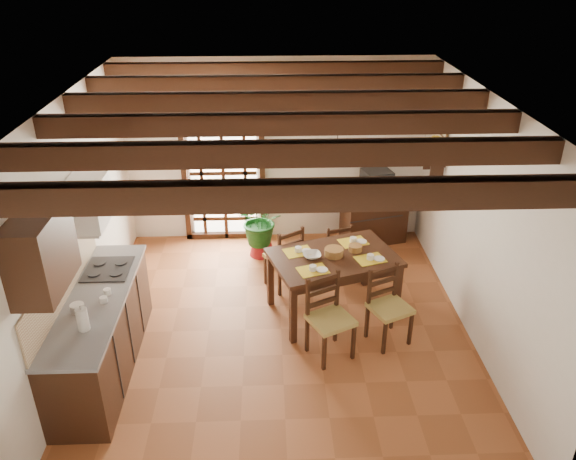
{
  "coord_description": "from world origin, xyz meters",
  "views": [
    {
      "loc": [
        -0.13,
        -5.54,
        4.19
      ],
      "look_at": [
        0.1,
        0.4,
        1.15
      ],
      "focal_mm": 35.0,
      "sensor_mm": 36.0,
      "label": 1
    }
  ],
  "objects_px": {
    "chair_far_right": "(334,260)",
    "crt_tv": "(377,182)",
    "chair_near_left": "(329,332)",
    "chair_near_right": "(388,319)",
    "sideboard": "(374,217)",
    "potted_plant": "(261,220)",
    "pendant_lamp": "(337,154)",
    "dining_table": "(333,263)",
    "kitchen_counter": "(101,332)",
    "chair_far_left": "(284,268)"
  },
  "relations": [
    {
      "from": "chair_far_right",
      "to": "crt_tv",
      "type": "bearing_deg",
      "value": -140.96
    },
    {
      "from": "chair_near_left",
      "to": "chair_near_right",
      "type": "relative_size",
      "value": 1.05
    },
    {
      "from": "sideboard",
      "to": "chair_near_left",
      "type": "bearing_deg",
      "value": -124.26
    },
    {
      "from": "potted_plant",
      "to": "pendant_lamp",
      "type": "height_order",
      "value": "pendant_lamp"
    },
    {
      "from": "pendant_lamp",
      "to": "dining_table",
      "type": "bearing_deg",
      "value": -90.0
    },
    {
      "from": "sideboard",
      "to": "pendant_lamp",
      "type": "bearing_deg",
      "value": -130.13
    },
    {
      "from": "sideboard",
      "to": "pendant_lamp",
      "type": "relative_size",
      "value": 1.14
    },
    {
      "from": "chair_far_right",
      "to": "sideboard",
      "type": "relative_size",
      "value": 0.88
    },
    {
      "from": "dining_table",
      "to": "chair_near_right",
      "type": "xyz_separation_m",
      "value": [
        0.59,
        -0.61,
        -0.41
      ]
    },
    {
      "from": "chair_near_right",
      "to": "crt_tv",
      "type": "bearing_deg",
      "value": 58.86
    },
    {
      "from": "crt_tv",
      "to": "chair_near_right",
      "type": "bearing_deg",
      "value": -110.33
    },
    {
      "from": "pendant_lamp",
      "to": "chair_near_right",
      "type": "bearing_deg",
      "value": -50.58
    },
    {
      "from": "dining_table",
      "to": "chair_far_right",
      "type": "relative_size",
      "value": 2.03
    },
    {
      "from": "dining_table",
      "to": "crt_tv",
      "type": "relative_size",
      "value": 3.53
    },
    {
      "from": "kitchen_counter",
      "to": "dining_table",
      "type": "relative_size",
      "value": 1.31
    },
    {
      "from": "chair_near_right",
      "to": "sideboard",
      "type": "xyz_separation_m",
      "value": [
        0.26,
        2.48,
        0.12
      ]
    },
    {
      "from": "dining_table",
      "to": "pendant_lamp",
      "type": "xyz_separation_m",
      "value": [
        0.0,
        0.1,
        1.37
      ]
    },
    {
      "from": "chair_far_left",
      "to": "crt_tv",
      "type": "distance_m",
      "value": 2.03
    },
    {
      "from": "kitchen_counter",
      "to": "chair_far_left",
      "type": "xyz_separation_m",
      "value": [
        2.03,
        1.57,
        -0.19
      ]
    },
    {
      "from": "chair_near_left",
      "to": "crt_tv",
      "type": "xyz_separation_m",
      "value": [
        0.97,
        2.7,
        0.71
      ]
    },
    {
      "from": "chair_far_left",
      "to": "potted_plant",
      "type": "relative_size",
      "value": 0.45
    },
    {
      "from": "kitchen_counter",
      "to": "sideboard",
      "type": "xyz_separation_m",
      "value": [
        3.46,
        2.83,
        -0.06
      ]
    },
    {
      "from": "sideboard",
      "to": "kitchen_counter",
      "type": "bearing_deg",
      "value": -155.3
    },
    {
      "from": "chair_near_right",
      "to": "chair_far_right",
      "type": "distance_m",
      "value": 1.53
    },
    {
      "from": "dining_table",
      "to": "potted_plant",
      "type": "bearing_deg",
      "value": 102.88
    },
    {
      "from": "chair_near_right",
      "to": "sideboard",
      "type": "bearing_deg",
      "value": 58.88
    },
    {
      "from": "sideboard",
      "to": "dining_table",
      "type": "bearing_deg",
      "value": -128.92
    },
    {
      "from": "dining_table",
      "to": "sideboard",
      "type": "height_order",
      "value": "sideboard"
    },
    {
      "from": "crt_tv",
      "to": "chair_near_left",
      "type": "bearing_deg",
      "value": -124.08
    },
    {
      "from": "chair_near_right",
      "to": "chair_far_right",
      "type": "bearing_deg",
      "value": 82.59
    },
    {
      "from": "chair_far_left",
      "to": "potted_plant",
      "type": "xyz_separation_m",
      "value": [
        -0.31,
        0.89,
        0.28
      ]
    },
    {
      "from": "dining_table",
      "to": "crt_tv",
      "type": "xyz_separation_m",
      "value": [
        0.85,
        1.86,
        0.3
      ]
    },
    {
      "from": "dining_table",
      "to": "potted_plant",
      "type": "relative_size",
      "value": 0.84
    },
    {
      "from": "chair_far_left",
      "to": "potted_plant",
      "type": "height_order",
      "value": "potted_plant"
    },
    {
      "from": "dining_table",
      "to": "potted_plant",
      "type": "xyz_separation_m",
      "value": [
        -0.89,
        1.5,
        -0.14
      ]
    },
    {
      "from": "dining_table",
      "to": "crt_tv",
      "type": "height_order",
      "value": "crt_tv"
    },
    {
      "from": "chair_near_right",
      "to": "chair_far_left",
      "type": "distance_m",
      "value": 1.7
    },
    {
      "from": "chair_near_left",
      "to": "chair_near_right",
      "type": "bearing_deg",
      "value": -8.91
    },
    {
      "from": "pendant_lamp",
      "to": "chair_near_left",
      "type": "bearing_deg",
      "value": -97.52
    },
    {
      "from": "chair_near_right",
      "to": "chair_far_right",
      "type": "height_order",
      "value": "chair_near_right"
    },
    {
      "from": "chair_far_left",
      "to": "dining_table",
      "type": "bearing_deg",
      "value": 101.08
    },
    {
      "from": "chair_far_left",
      "to": "crt_tv",
      "type": "bearing_deg",
      "value": -171.42
    },
    {
      "from": "dining_table",
      "to": "chair_far_right",
      "type": "distance_m",
      "value": 0.96
    },
    {
      "from": "chair_far_left",
      "to": "chair_near_right",
      "type": "bearing_deg",
      "value": 101.14
    },
    {
      "from": "chair_near_right",
      "to": "sideboard",
      "type": "height_order",
      "value": "chair_near_right"
    },
    {
      "from": "kitchen_counter",
      "to": "sideboard",
      "type": "relative_size",
      "value": 2.33
    },
    {
      "from": "chair_far_left",
      "to": "pendant_lamp",
      "type": "bearing_deg",
      "value": 106.16
    },
    {
      "from": "dining_table",
      "to": "chair_far_left",
      "type": "xyz_separation_m",
      "value": [
        -0.58,
        0.61,
        -0.42
      ]
    },
    {
      "from": "chair_far_right",
      "to": "crt_tv",
      "type": "height_order",
      "value": "crt_tv"
    },
    {
      "from": "chair_near_left",
      "to": "potted_plant",
      "type": "relative_size",
      "value": 0.47
    }
  ]
}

